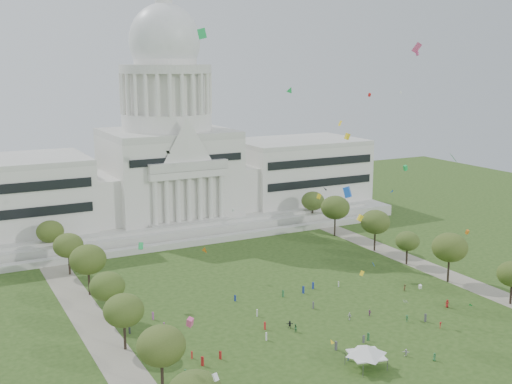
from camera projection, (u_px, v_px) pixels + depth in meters
The scene contains 29 objects.
ground at pixel (352, 338), 138.20m from camera, with size 400.00×400.00×0.00m, color #2A4517.
capitol at pixel (169, 163), 232.37m from camera, with size 160.00×64.50×91.30m.
path_left at pixel (96, 329), 142.47m from camera, with size 8.00×160.00×0.04m, color gray.
path_right at pixel (426, 267), 186.02m from camera, with size 8.00×160.00×0.04m, color gray.
row_tree_l_1 at pixel (161, 346), 113.84m from camera, with size 8.86×8.86×12.59m.
row_tree_l_2 at pixel (124, 310), 131.09m from camera, with size 8.42×8.42×11.97m.
row_tree_r_2 at pixel (450, 247), 171.44m from camera, with size 9.55×9.55×13.58m.
row_tree_l_3 at pixel (107, 286), 146.00m from camera, with size 8.12×8.12×11.55m.
row_tree_r_3 at pixel (407, 241), 186.87m from camera, with size 7.01×7.01×9.98m.
row_tree_l_4 at pixel (88, 260), 161.84m from camera, with size 9.29×9.29×13.21m.
row_tree_r_4 at pixel (375, 222), 200.10m from camera, with size 9.19×9.19×13.06m.
row_tree_l_5 at pixel (68, 245), 177.66m from camera, with size 8.33×8.33×11.85m.
row_tree_r_5 at pixel (335, 208), 216.89m from camera, with size 9.82×9.82×13.96m.
row_tree_l_6 at pixel (50, 232), 192.68m from camera, with size 8.19×8.19×11.64m.
row_tree_r_6 at pixel (313, 201), 233.87m from camera, with size 8.42×8.42×11.97m.
event_tent at pixel (366, 350), 124.00m from camera, with size 10.57×10.57×4.87m.
person_0 at pixel (447, 304), 155.14m from camera, with size 0.97×0.63×1.98m, color #B21E1E.
person_2 at pixel (405, 288), 166.32m from camera, with size 0.86×0.53×1.76m, color olive.
person_3 at pixel (407, 318), 146.60m from camera, with size 1.09×0.56×1.68m, color #33723F.
person_4 at pixel (350, 316), 147.62m from camera, with size 1.06×0.58×1.81m, color silver.
person_5 at pixel (290, 324), 143.15m from camera, with size 1.61×0.64×1.73m, color #26262B.
person_6 at pixel (434, 357), 127.46m from camera, with size 0.82×0.53×1.68m, color #33723F.
person_7 at pixel (348, 357), 127.63m from camera, with size 0.60×0.44×1.63m, color navy.
person_8 at pixel (295, 328), 141.06m from camera, with size 0.89×0.55×1.83m, color #33723F.
person_9 at pixel (440, 325), 143.06m from camera, with size 0.96×0.50×1.49m, color #B21E1E.
person_10 at pixel (370, 313), 149.96m from camera, with size 0.95×0.52×1.62m, color #994C8C.
person_11 at pixel (406, 353), 129.52m from camera, with size 1.42×0.56×1.53m, color silver.
distant_crowd at pixel (271, 323), 143.85m from camera, with size 62.49×35.01×1.92m.
kite_swarm at pixel (343, 198), 142.11m from camera, with size 94.14×100.76×62.52m.
Camera 1 is at (-78.24, -104.77, 58.53)m, focal length 45.00 mm.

